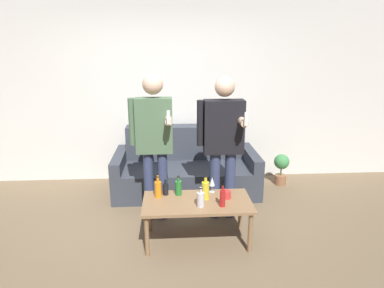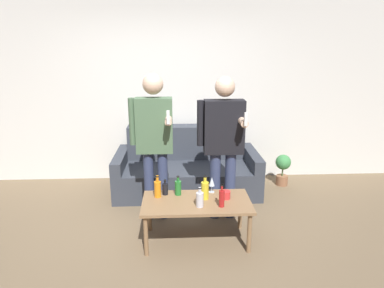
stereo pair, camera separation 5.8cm
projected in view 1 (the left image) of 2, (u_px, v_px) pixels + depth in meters
ground_plane at (164, 246)px, 3.54m from camera, size 16.00×16.00×0.00m
wall_back at (164, 91)px, 5.06m from camera, size 8.00×0.06×2.70m
couch at (186, 169)px, 4.89m from camera, size 1.98×0.94×0.88m
coffee_table at (197, 205)px, 3.54m from camera, size 1.12×0.58×0.46m
bottle_orange at (201, 199)px, 3.38m from camera, size 0.07×0.07×0.21m
bottle_green at (205, 190)px, 3.55m from camera, size 0.08×0.08×0.26m
bottle_dark at (166, 189)px, 3.66m from camera, size 0.06×0.06×0.17m
bottle_yellow at (158, 189)px, 3.59m from camera, size 0.07×0.07×0.24m
bottle_red at (178, 187)px, 3.65m from camera, size 0.07×0.07×0.21m
bottle_clear at (223, 198)px, 3.38m from camera, size 0.06×0.06×0.23m
wine_glass_near at (212, 182)px, 3.71m from camera, size 0.06×0.06×0.17m
cup_on_table at (226, 195)px, 3.58m from camera, size 0.09×0.09×0.08m
person_standing_left at (154, 136)px, 3.85m from camera, size 0.49×0.44×1.71m
person_standing_right at (223, 138)px, 3.90m from camera, size 0.53×0.44×1.68m
potted_plant at (281, 167)px, 5.06m from camera, size 0.22×0.22×0.47m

